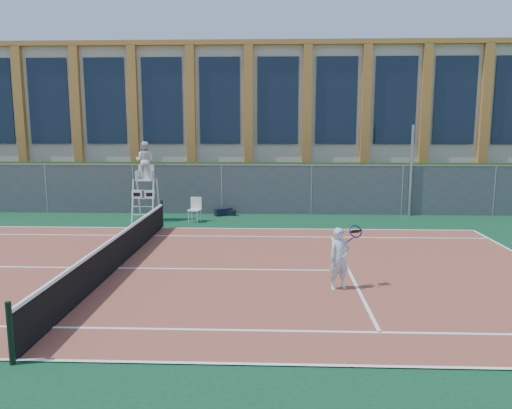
{
  "coord_description": "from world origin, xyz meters",
  "views": [
    {
      "loc": [
        4.37,
        -13.25,
        3.97
      ],
      "look_at": [
        3.75,
        3.0,
        1.37
      ],
      "focal_mm": 35.0,
      "sensor_mm": 36.0,
      "label": 1
    }
  ],
  "objects_px": {
    "plastic_chair": "(195,207)",
    "tennis_player": "(339,258)",
    "umpire_chair": "(145,163)",
    "steel_pole": "(411,171)"
  },
  "relations": [
    {
      "from": "plastic_chair",
      "to": "tennis_player",
      "type": "relative_size",
      "value": 0.66
    },
    {
      "from": "steel_pole",
      "to": "umpire_chair",
      "type": "bearing_deg",
      "value": -171.67
    },
    {
      "from": "steel_pole",
      "to": "plastic_chair",
      "type": "distance_m",
      "value": 9.49
    },
    {
      "from": "umpire_chair",
      "to": "tennis_player",
      "type": "distance_m",
      "value": 11.15
    },
    {
      "from": "umpire_chair",
      "to": "tennis_player",
      "type": "relative_size",
      "value": 2.17
    },
    {
      "from": "umpire_chair",
      "to": "plastic_chair",
      "type": "relative_size",
      "value": 3.3
    },
    {
      "from": "umpire_chair",
      "to": "steel_pole",
      "type": "bearing_deg",
      "value": 8.33
    },
    {
      "from": "steel_pole",
      "to": "umpire_chair",
      "type": "distance_m",
      "value": 11.43
    },
    {
      "from": "umpire_chair",
      "to": "tennis_player",
      "type": "bearing_deg",
      "value": -51.16
    },
    {
      "from": "plastic_chair",
      "to": "umpire_chair",
      "type": "bearing_deg",
      "value": 177.46
    }
  ]
}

